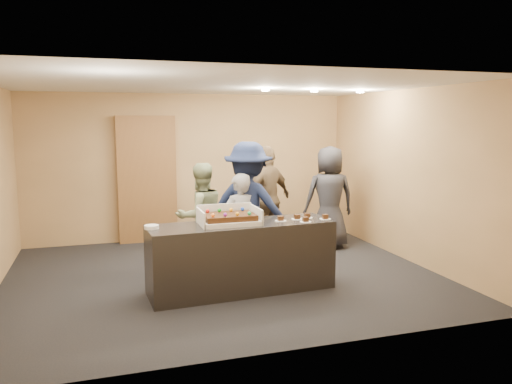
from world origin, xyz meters
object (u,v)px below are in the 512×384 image
sheet_cake (229,216)px  person_server_grey (239,226)px  person_sage_man (201,216)px  person_dark_suit (329,197)px  cake_box (229,220)px  storage_cabinet (147,180)px  person_brown_extra (268,199)px  person_navy_man (248,208)px  serving_counter (241,257)px  plate_stack (152,227)px

sheet_cake → person_server_grey: bearing=62.6°
person_sage_man → person_dark_suit: size_ratio=0.89×
cake_box → person_sage_man: (-0.14, 1.13, -0.15)m
person_server_grey → person_sage_man: person_sage_man is taller
storage_cabinet → person_server_grey: (1.03, -2.54, -0.41)m
person_sage_man → person_brown_extra: size_ratio=0.89×
cake_box → person_server_grey: 0.64m
sheet_cake → person_navy_man: 0.91m
serving_counter → cake_box: 0.52m
storage_cabinet → sheet_cake: storage_cabinet is taller
sheet_cake → plate_stack: bearing=179.5°
storage_cabinet → sheet_cake: (0.74, -3.10, -0.15)m
plate_stack → person_dark_suit: person_dark_suit is taller
person_sage_man → serving_counter: bearing=91.7°
sheet_cake → person_navy_man: bearing=57.8°
person_server_grey → person_brown_extra: 1.56m
storage_cabinet → person_sage_man: storage_cabinet is taller
plate_stack → person_sage_man: size_ratio=0.11×
serving_counter → storage_cabinet: storage_cabinet is taller
serving_counter → person_navy_man: (0.32, 0.77, 0.51)m
storage_cabinet → sheet_cake: bearing=-76.6°
person_navy_man → person_dark_suit: bearing=-120.4°
storage_cabinet → person_sage_man: size_ratio=1.44×
cake_box → person_brown_extra: person_brown_extra is taller
person_navy_man → person_dark_suit: size_ratio=1.07×
plate_stack → person_server_grey: 1.40m
cake_box → storage_cabinet: bearing=103.5°
person_navy_man → person_brown_extra: size_ratio=1.07×
cake_box → sheet_cake: bearing=-91.0°
person_brown_extra → person_sage_man: bearing=-0.8°
cake_box → person_server_grey: person_server_grey is taller
person_sage_man → person_dark_suit: (2.37, 0.55, 0.09)m
sheet_cake → cake_box: bearing=89.0°
serving_counter → person_server_grey: (0.13, 0.56, 0.29)m
serving_counter → sheet_cake: (-0.16, -0.00, 0.55)m
sheet_cake → person_brown_extra: size_ratio=0.36×
sheet_cake → person_sage_man: (-0.14, 1.16, -0.20)m
person_brown_extra → cake_box: bearing=28.5°
cake_box → person_dark_suit: person_dark_suit is taller
plate_stack → person_dark_suit: 3.62m
storage_cabinet → plate_stack: size_ratio=12.93×
sheet_cake → person_brown_extra: person_brown_extra is taller
cake_box → person_brown_extra: bearing=57.8°
plate_stack → person_navy_man: (1.46, 0.76, 0.03)m
serving_counter → person_navy_man: person_navy_man is taller
sheet_cake → person_server_grey: size_ratio=0.44×
storage_cabinet → person_navy_man: storage_cabinet is taller
person_sage_man → person_brown_extra: (1.29, 0.70, 0.10)m
person_server_grey → person_sage_man: (-0.44, 0.59, 0.05)m
plate_stack → sheet_cake: bearing=-0.5°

